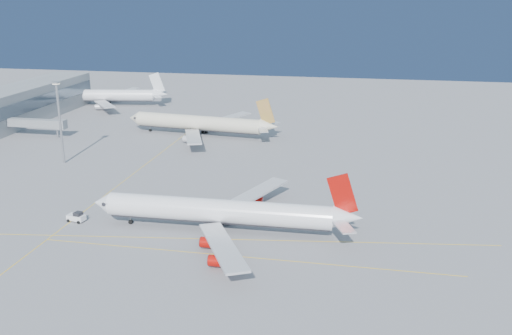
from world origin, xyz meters
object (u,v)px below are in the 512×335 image
object	(u,v)px
airliner_third	(106,95)
pushback_tug	(77,217)
airliner_etihad	(201,123)
light_mast	(59,116)
airliner_virgin	(224,212)

from	to	relation	value
airliner_third	pushback_tug	bearing A→B (deg)	-77.50
airliner_etihad	light_mast	size ratio (longest dim) A/B	2.33
airliner_etihad	airliner_third	bearing A→B (deg)	148.11
airliner_etihad	light_mast	world-z (taller)	light_mast
airliner_virgin	airliner_third	world-z (taller)	airliner_third
airliner_etihad	airliner_third	size ratio (longest dim) A/B	1.03
airliner_third	light_mast	xyz separation A→B (m)	(29.13, -93.61, 10.70)
airliner_virgin	light_mast	distance (m)	78.18
airliner_third	light_mast	size ratio (longest dim) A/B	2.27
light_mast	airliner_etihad	bearing A→B (deg)	52.78
airliner_etihad	light_mast	xyz separation A→B (m)	(-33.35, -43.92, 10.70)
pushback_tug	light_mast	bearing A→B (deg)	132.40
airliner_etihad	light_mast	bearing A→B (deg)	-120.60
airliner_virgin	airliner_etihad	bearing A→B (deg)	108.84
airliner_etihad	airliner_virgin	bearing A→B (deg)	-63.79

